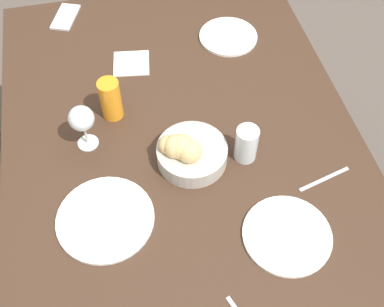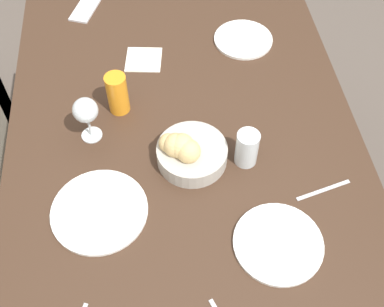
{
  "view_description": "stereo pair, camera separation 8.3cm",
  "coord_description": "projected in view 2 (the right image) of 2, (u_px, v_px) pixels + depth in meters",
  "views": [
    {
      "loc": [
        -0.9,
        0.17,
        1.91
      ],
      "look_at": [
        -0.09,
        -0.01,
        0.78
      ],
      "focal_mm": 45.0,
      "sensor_mm": 36.0,
      "label": 1
    },
    {
      "loc": [
        -0.92,
        0.09,
        1.91
      ],
      "look_at": [
        -0.09,
        -0.01,
        0.78
      ],
      "focal_mm": 45.0,
      "sensor_mm": 36.0,
      "label": 2
    }
  ],
  "objects": [
    {
      "name": "plate_far_center",
      "position": [
        99.0,
        211.0,
        1.32
      ],
      "size": [
        0.27,
        0.27,
        0.01
      ],
      "color": "white",
      "rests_on": "dining_table"
    },
    {
      "name": "napkin",
      "position": [
        144.0,
        60.0,
        1.68
      ],
      "size": [
        0.14,
        0.14,
        0.0
      ],
      "color": "silver",
      "rests_on": "dining_table"
    },
    {
      "name": "juice_glass",
      "position": [
        117.0,
        94.0,
        1.5
      ],
      "size": [
        0.07,
        0.07,
        0.14
      ],
      "color": "orange",
      "rests_on": "dining_table"
    },
    {
      "name": "fork_silver",
      "position": [
        323.0,
        190.0,
        1.37
      ],
      "size": [
        0.05,
        0.17,
        0.0
      ],
      "color": "#B7B7BC",
      "rests_on": "dining_table"
    },
    {
      "name": "bread_basket",
      "position": [
        188.0,
        151.0,
        1.39
      ],
      "size": [
        0.21,
        0.21,
        0.12
      ],
      "color": "#B2ADA3",
      "rests_on": "dining_table"
    },
    {
      "name": "dining_table",
      "position": [
        185.0,
        152.0,
        1.55
      ],
      "size": [
        1.53,
        1.09,
        0.75
      ],
      "color": "#3D281C",
      "rests_on": "ground_plane"
    },
    {
      "name": "plate_near_right",
      "position": [
        243.0,
        39.0,
        1.74
      ],
      "size": [
        0.21,
        0.21,
        0.01
      ],
      "color": "white",
      "rests_on": "dining_table"
    },
    {
      "name": "cell_phone",
      "position": [
        85.0,
        10.0,
        1.85
      ],
      "size": [
        0.17,
        0.12,
        0.01
      ],
      "color": "silver",
      "rests_on": "dining_table"
    },
    {
      "name": "ground_plane",
      "position": [
        187.0,
        243.0,
        2.09
      ],
      "size": [
        10.0,
        10.0,
        0.0
      ],
      "primitive_type": "plane",
      "color": "#564C44"
    },
    {
      "name": "plate_near_left",
      "position": [
        278.0,
        243.0,
        1.27
      ],
      "size": [
        0.24,
        0.24,
        0.01
      ],
      "color": "white",
      "rests_on": "dining_table"
    },
    {
      "name": "water_tumbler",
      "position": [
        247.0,
        148.0,
        1.38
      ],
      "size": [
        0.07,
        0.07,
        0.12
      ],
      "color": "silver",
      "rests_on": "dining_table"
    },
    {
      "name": "wine_glass",
      "position": [
        86.0,
        112.0,
        1.4
      ],
      "size": [
        0.08,
        0.08,
        0.16
      ],
      "color": "silver",
      "rests_on": "dining_table"
    }
  ]
}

